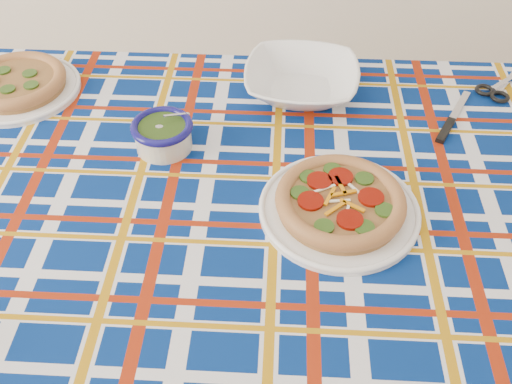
# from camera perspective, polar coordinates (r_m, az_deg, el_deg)

# --- Properties ---
(dining_table) EXTENTS (1.58, 1.03, 0.72)m
(dining_table) POSITION_cam_1_polar(r_m,az_deg,el_deg) (1.13, -1.51, -2.72)
(dining_table) COLOR brown
(dining_table) RESTS_ON floor
(tablecloth) EXTENTS (1.61, 1.06, 0.10)m
(tablecloth) POSITION_cam_1_polar(r_m,az_deg,el_deg) (1.12, -1.53, -1.90)
(tablecloth) COLOR navy
(tablecloth) RESTS_ON dining_table
(main_focaccia_plate) EXTENTS (0.33, 0.33, 0.06)m
(main_focaccia_plate) POSITION_cam_1_polar(r_m,az_deg,el_deg) (1.03, 8.42, -0.93)
(main_focaccia_plate) COLOR brown
(main_focaccia_plate) RESTS_ON tablecloth
(pesto_bowl) EXTENTS (0.13, 0.13, 0.07)m
(pesto_bowl) POSITION_cam_1_polar(r_m,az_deg,el_deg) (1.17, -9.31, 5.88)
(pesto_bowl) COLOR #1E350E
(pesto_bowl) RESTS_ON tablecloth
(serving_bowl) EXTENTS (0.29, 0.29, 0.06)m
(serving_bowl) POSITION_cam_1_polar(r_m,az_deg,el_deg) (1.32, 4.57, 11.03)
(serving_bowl) COLOR white
(serving_bowl) RESTS_ON tablecloth
(second_focaccia_plate) EXTENTS (0.30, 0.30, 0.05)m
(second_focaccia_plate) POSITION_cam_1_polar(r_m,az_deg,el_deg) (1.43, -22.84, 10.11)
(second_focaccia_plate) COLOR brown
(second_focaccia_plate) RESTS_ON tablecloth
(table_knife) EXTENTS (0.13, 0.20, 0.01)m
(table_knife) POSITION_cam_1_polar(r_m,az_deg,el_deg) (1.36, 19.63, 8.04)
(table_knife) COLOR silver
(table_knife) RESTS_ON tablecloth
(kitchen_scissors) EXTENTS (0.19, 0.19, 0.02)m
(kitchen_scissors) POSITION_cam_1_polar(r_m,az_deg,el_deg) (1.48, 23.82, 10.13)
(kitchen_scissors) COLOR silver
(kitchen_scissors) RESTS_ON tablecloth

